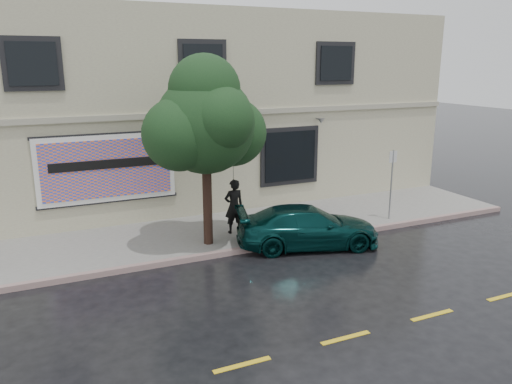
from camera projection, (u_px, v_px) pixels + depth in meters
name	position (u px, v px, depth m)	size (l,w,h in m)	color
ground	(269.00, 272.00, 12.87)	(90.00, 90.00, 0.00)	black
sidewalk	(224.00, 231.00, 15.72)	(20.00, 3.50, 0.15)	gray
curb	(246.00, 250.00, 14.18)	(20.00, 0.18, 0.16)	gray
road_marking	(346.00, 338.00, 9.78)	(19.00, 0.12, 0.01)	gold
building	(172.00, 107.00, 19.92)	(20.00, 8.12, 7.00)	#BFBD9A
billboard	(107.00, 169.00, 15.42)	(4.30, 0.16, 2.20)	white
car	(308.00, 227.00, 14.51)	(1.83, 4.13, 1.20)	#072C2B
pedestrian	(234.00, 206.00, 15.19)	(0.61, 0.40, 1.68)	black
umbrella	(233.00, 168.00, 14.89)	(0.93, 0.93, 0.68)	black
street_tree	(206.00, 125.00, 13.61)	(2.72, 2.72, 4.81)	#321D16
sign_pole	(392.00, 177.00, 16.37)	(0.29, 0.05, 2.34)	gray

